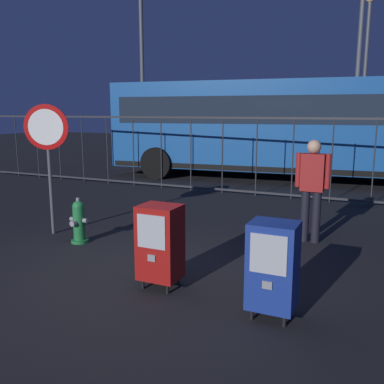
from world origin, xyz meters
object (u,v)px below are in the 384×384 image
(stop_sign, at_px, (47,142))
(bus_far, at_px, (261,121))
(pedestrian, at_px, (312,185))
(street_light_near_right, at_px, (142,59))
(newspaper_box_secondary, at_px, (273,265))
(fire_hydrant, at_px, (79,222))
(street_light_near_left, at_px, (359,54))
(bus_near, at_px, (281,124))
(street_light_far_right, at_px, (365,67))
(newspaper_box_primary, at_px, (160,242))

(stop_sign, bearing_deg, bus_far, 88.86)
(pedestrian, distance_m, street_light_near_right, 10.31)
(newspaper_box_secondary, xyz_separation_m, bus_far, (-4.02, 13.76, 1.14))
(fire_hydrant, height_order, newspaper_box_secondary, newspaper_box_secondary)
(street_light_near_left, bearing_deg, street_light_near_right, -172.99)
(bus_near, height_order, street_light_far_right, street_light_far_right)
(bus_near, relative_size, street_light_far_right, 1.62)
(bus_far, xyz_separation_m, street_light_near_right, (-3.29, -4.19, 2.26))
(stop_sign, bearing_deg, street_light_near_left, 65.09)
(stop_sign, xyz_separation_m, street_light_near_left, (4.19, 9.01, 2.26))
(bus_near, height_order, street_light_near_left, street_light_near_left)
(fire_hydrant, bearing_deg, street_light_near_right, 114.56)
(bus_far, bearing_deg, bus_near, -72.48)
(newspaper_box_primary, distance_m, newspaper_box_secondary, 1.44)
(street_light_near_left, xyz_separation_m, street_light_near_right, (-7.23, -0.89, 0.11))
(fire_hydrant, distance_m, street_light_near_left, 10.45)
(pedestrian, xyz_separation_m, bus_far, (-3.92, 10.91, 0.76))
(pedestrian, distance_m, bus_far, 11.62)
(fire_hydrant, xyz_separation_m, street_light_near_right, (-3.81, 8.34, 3.61))
(stop_sign, height_order, pedestrian, stop_sign)
(newspaper_box_primary, height_order, stop_sign, stop_sign)
(fire_hydrant, height_order, street_light_far_right, street_light_far_right)
(newspaper_box_primary, bearing_deg, pedestrian, 63.28)
(street_light_near_right, xyz_separation_m, street_light_far_right, (7.18, 5.34, -0.12))
(newspaper_box_primary, relative_size, newspaper_box_secondary, 1.00)
(pedestrian, height_order, street_light_near_right, street_light_near_right)
(street_light_near_right, bearing_deg, street_light_far_right, 36.61)
(newspaper_box_primary, relative_size, street_light_near_left, 0.15)
(fire_hydrant, height_order, bus_far, bus_far)
(pedestrian, relative_size, bus_far, 0.16)
(bus_far, distance_m, street_light_far_right, 4.58)
(newspaper_box_primary, height_order, street_light_near_left, street_light_near_left)
(street_light_far_right, bearing_deg, street_light_near_left, -89.36)
(newspaper_box_primary, height_order, street_light_far_right, street_light_far_right)
(fire_hydrant, bearing_deg, newspaper_box_primary, -26.14)
(newspaper_box_secondary, bearing_deg, bus_near, 102.94)
(newspaper_box_primary, xyz_separation_m, street_light_near_left, (1.35, 10.25, 3.29))
(pedestrian, xyz_separation_m, street_light_near_left, (0.02, 7.61, 2.91))
(fire_hydrant, bearing_deg, newspaper_box_secondary, -19.24)
(newspaper_box_primary, distance_m, bus_near, 9.07)
(stop_sign, bearing_deg, fire_hydrant, -15.75)
(fire_hydrant, bearing_deg, street_light_far_right, 76.16)
(street_light_near_left, xyz_separation_m, street_light_far_right, (-0.05, 4.45, -0.01))
(newspaper_box_secondary, bearing_deg, newspaper_box_primary, 171.88)
(newspaper_box_secondary, relative_size, street_light_near_left, 0.15)
(street_light_far_right, bearing_deg, newspaper_box_secondary, -89.51)
(bus_near, bearing_deg, newspaper_box_primary, -91.32)
(newspaper_box_primary, height_order, street_light_near_right, street_light_near_right)
(street_light_near_right, bearing_deg, street_light_near_left, 7.01)
(newspaper_box_primary, distance_m, street_light_far_right, 15.11)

